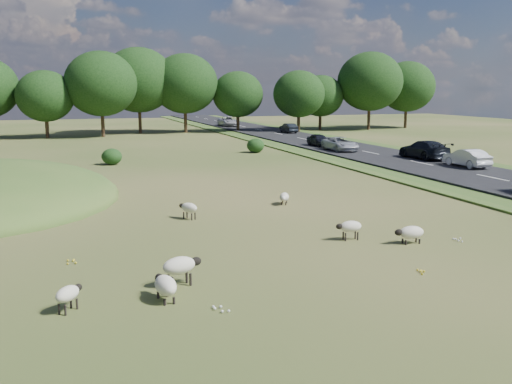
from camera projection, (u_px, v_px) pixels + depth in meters
ground at (163, 171)px, 42.88m from camera, size 160.00×160.00×0.00m
road at (341, 148)px, 58.48m from camera, size 8.00×150.00×0.25m
treeline at (108, 85)px, 74.40m from camera, size 96.28×14.66×11.70m
shrubs at (139, 151)px, 50.15m from camera, size 25.74×7.54×1.38m
sheep_0 at (350, 227)px, 23.11m from camera, size 1.12×0.55×0.80m
sheep_1 at (165, 285)px, 16.48m from camera, size 0.72×1.34×0.75m
sheep_2 at (411, 233)px, 22.59m from camera, size 1.27×0.62×0.72m
sheep_3 at (68, 294)px, 15.68m from camera, size 0.89×0.98×0.73m
sheep_4 at (189, 208)px, 26.86m from camera, size 0.90×1.09×0.79m
sheep_5 at (284, 197)px, 30.31m from camera, size 0.83×1.12×0.63m
sheep_6 at (180, 266)px, 17.69m from camera, size 1.36×0.82×0.95m
car_0 at (467, 158)px, 43.11m from camera, size 1.43×4.11×1.35m
car_1 at (229, 121)px, 90.54m from camera, size 2.49×5.41×1.50m
car_2 at (319, 140)px, 58.90m from camera, size 1.48×3.68×1.25m
car_3 at (424, 150)px, 48.13m from camera, size 2.16×5.32×1.55m
car_4 at (340, 144)px, 54.43m from camera, size 2.15×4.66×1.30m
car_5 at (289, 128)px, 76.77m from camera, size 1.32×3.79×1.25m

